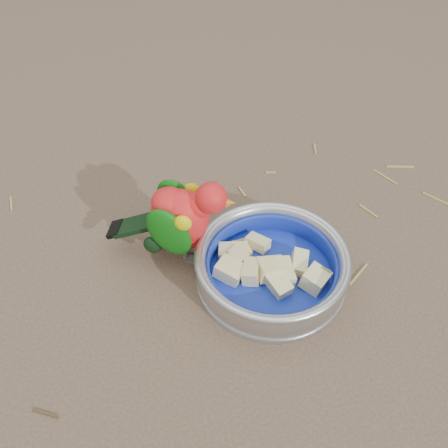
{
  "coord_description": "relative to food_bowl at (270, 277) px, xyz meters",
  "views": [
    {
      "loc": [
        -0.11,
        -0.37,
        0.63
      ],
      "look_at": [
        -0.0,
        0.16,
        0.08
      ],
      "focal_mm": 40.0,
      "sensor_mm": 36.0,
      "label": 1
    }
  ],
  "objects": [
    {
      "name": "ground",
      "position": [
        -0.06,
        -0.1,
        -0.01
      ],
      "size": [
        60.0,
        60.0,
        0.0
      ],
      "primitive_type": "plane",
      "color": "brown"
    },
    {
      "name": "food_bowl",
      "position": [
        0.0,
        0.0,
        0.0
      ],
      "size": [
        0.23,
        0.23,
        0.02
      ],
      "primitive_type": "cylinder",
      "color": "#B2B2BA",
      "rests_on": "ground"
    },
    {
      "name": "bowl_wall",
      "position": [
        0.0,
        0.0,
        0.03
      ],
      "size": [
        0.23,
        0.23,
        0.04
      ],
      "primitive_type": null,
      "color": "#B2B2BA",
      "rests_on": "food_bowl"
    },
    {
      "name": "fruit_wedges",
      "position": [
        0.0,
        0.0,
        0.02
      ],
      "size": [
        0.14,
        0.14,
        0.03
      ],
      "primitive_type": null,
      "color": "beige",
      "rests_on": "food_bowl"
    },
    {
      "name": "lory_parrot",
      "position": [
        -0.12,
        0.08,
        0.07
      ],
      "size": [
        0.21,
        0.15,
        0.15
      ],
      "primitive_type": null,
      "rotation": [
        0.0,
        0.0,
        -1.92
      ],
      "color": "red",
      "rests_on": "ground"
    },
    {
      "name": "ground_debris",
      "position": [
        -0.09,
        -0.07,
        -0.01
      ],
      "size": [
        0.9,
        0.8,
        0.01
      ],
      "primitive_type": null,
      "color": "#A19A4E",
      "rests_on": "ground"
    }
  ]
}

